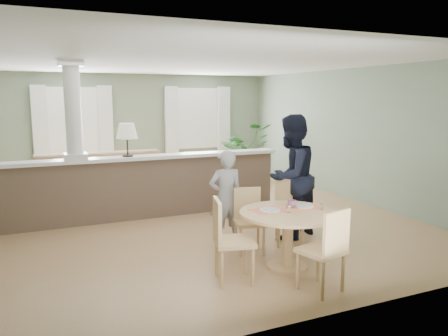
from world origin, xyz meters
name	(u,v)px	position (x,y,z in m)	size (l,w,h in m)	color
ground	(190,216)	(0.00, 0.00, 0.00)	(8.00, 8.00, 0.00)	tan
room_shell	(177,114)	(-0.03, 0.63, 1.81)	(7.02, 8.02, 2.71)	gray
pony_wall	(132,179)	(-0.99, 0.20, 0.71)	(5.32, 0.38, 2.70)	brown
sofa	(103,178)	(-1.27, 1.73, 0.49)	(3.35, 1.31, 0.98)	#8D684C
houseplant	(243,152)	(2.35, 2.62, 0.74)	(1.33, 1.15, 1.48)	#285C25
dining_table	(288,223)	(0.31, -2.79, 0.58)	(1.20, 1.20, 0.82)	tan
chair_far_boy	(249,217)	(0.14, -2.05, 0.48)	(0.48, 0.48, 0.87)	tan
chair_far_man	(289,209)	(0.84, -1.97, 0.51)	(0.55, 0.55, 0.92)	tan
chair_near	(327,247)	(0.31, -3.57, 0.52)	(0.52, 0.52, 0.94)	tan
chair_side	(228,237)	(-0.54, -2.87, 0.54)	(0.53, 0.53, 0.98)	tan
child_person	(226,197)	(-0.02, -1.64, 0.69)	(0.50, 0.33, 1.38)	#949599
man_person	(291,177)	(0.99, -1.75, 0.93)	(0.91, 0.71, 1.87)	black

